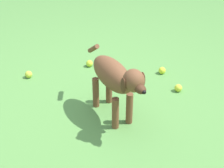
{
  "coord_description": "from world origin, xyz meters",
  "views": [
    {
      "loc": [
        -2.12,
        0.59,
        1.55
      ],
      "look_at": [
        -0.2,
        -0.1,
        0.27
      ],
      "focal_mm": 52.47,
      "sensor_mm": 36.0,
      "label": 1
    }
  ],
  "objects_px": {
    "dog": "(115,78)",
    "tennis_ball_0": "(178,88)",
    "tennis_ball_4": "(29,74)",
    "tennis_ball_3": "(89,63)",
    "tennis_ball_2": "(162,70)"
  },
  "relations": [
    {
      "from": "dog",
      "to": "tennis_ball_4",
      "type": "height_order",
      "value": "dog"
    },
    {
      "from": "tennis_ball_3",
      "to": "tennis_ball_4",
      "type": "height_order",
      "value": "same"
    },
    {
      "from": "tennis_ball_3",
      "to": "tennis_ball_4",
      "type": "relative_size",
      "value": 1.0
    },
    {
      "from": "dog",
      "to": "tennis_ball_3",
      "type": "bearing_deg",
      "value": 167.35
    },
    {
      "from": "dog",
      "to": "tennis_ball_0",
      "type": "distance_m",
      "value": 0.73
    },
    {
      "from": "tennis_ball_0",
      "to": "dog",
      "type": "bearing_deg",
      "value": 103.74
    },
    {
      "from": "tennis_ball_2",
      "to": "tennis_ball_3",
      "type": "xyz_separation_m",
      "value": [
        0.36,
        0.6,
        0.0
      ]
    },
    {
      "from": "dog",
      "to": "tennis_ball_3",
      "type": "height_order",
      "value": "dog"
    },
    {
      "from": "tennis_ball_3",
      "to": "tennis_ball_4",
      "type": "distance_m",
      "value": 0.59
    },
    {
      "from": "tennis_ball_0",
      "to": "tennis_ball_4",
      "type": "distance_m",
      "value": 1.36
    },
    {
      "from": "tennis_ball_0",
      "to": "tennis_ball_3",
      "type": "bearing_deg",
      "value": 41.24
    },
    {
      "from": "dog",
      "to": "tennis_ball_2",
      "type": "distance_m",
      "value": 0.86
    },
    {
      "from": "tennis_ball_3",
      "to": "dog",
      "type": "bearing_deg",
      "value": 177.23
    },
    {
      "from": "tennis_ball_2",
      "to": "tennis_ball_3",
      "type": "relative_size",
      "value": 1.0
    },
    {
      "from": "dog",
      "to": "tennis_ball_2",
      "type": "xyz_separation_m",
      "value": [
        0.47,
        -0.64,
        -0.32
      ]
    }
  ]
}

